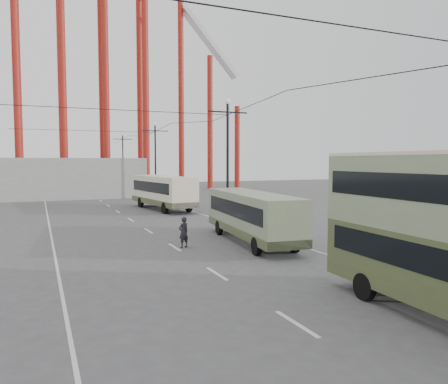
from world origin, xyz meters
name	(u,v)px	position (x,y,z in m)	size (l,w,h in m)	color
ground	(289,299)	(0.00, 0.00, 0.00)	(160.00, 160.00, 0.00)	#4C4C4E
road_markings	(139,223)	(-0.86, 19.70, 0.01)	(12.52, 120.00, 0.01)	silver
lamp_post_mid	(228,160)	(5.60, 18.00, 4.68)	(3.20, 0.44, 9.32)	black
lamp_post_far	(155,161)	(5.60, 40.00, 4.68)	(3.20, 0.44, 9.32)	black
lamp_post_distant	(123,161)	(5.60, 62.00, 4.68)	(3.20, 0.44, 9.32)	black
roller_coaster	(72,37)	(-2.49, 56.89, 22.92)	(52.95, 5.00, 55.48)	maroon
fairground_shed	(52,178)	(-6.00, 47.00, 2.50)	(22.00, 10.00, 5.00)	gray
single_decker_green	(252,214)	(3.48, 9.73, 1.59)	(3.30, 10.18, 2.83)	#6D805D
single_decker_cream	(163,191)	(3.27, 28.18, 1.80)	(3.91, 10.51, 3.19)	beige
pedestrian	(184,232)	(-0.57, 9.76, 0.83)	(0.60, 0.39, 1.65)	black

